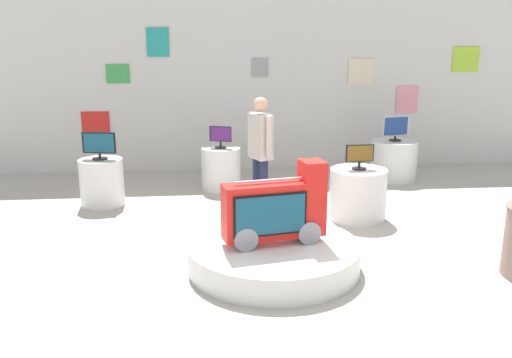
% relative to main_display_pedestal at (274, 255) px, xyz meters
% --- Properties ---
extents(ground_plane, '(30.00, 30.00, 0.00)m').
position_rel_main_display_pedestal_xyz_m(ground_plane, '(0.16, 0.02, -0.14)').
color(ground_plane, '#B2ADA3').
extents(back_wall_display, '(12.13, 0.13, 3.19)m').
position_rel_main_display_pedestal_xyz_m(back_wall_display, '(0.16, 4.71, 1.45)').
color(back_wall_display, silver).
rests_on(back_wall_display, ground).
extents(main_display_pedestal, '(1.85, 1.85, 0.28)m').
position_rel_main_display_pedestal_xyz_m(main_display_pedestal, '(0.00, 0.00, 0.00)').
color(main_display_pedestal, silver).
rests_on(main_display_pedestal, ground).
extents(novelty_firetruck_tv, '(1.12, 0.51, 0.87)m').
position_rel_main_display_pedestal_xyz_m(novelty_firetruck_tv, '(0.02, -0.00, 0.49)').
color(novelty_firetruck_tv, gray).
rests_on(novelty_firetruck_tv, main_display_pedestal).
extents(display_pedestal_left_rear, '(0.78, 0.78, 0.70)m').
position_rel_main_display_pedestal_xyz_m(display_pedestal_left_rear, '(1.36, 1.53, 0.21)').
color(display_pedestal_left_rear, silver).
rests_on(display_pedestal_left_rear, ground).
extents(tv_on_left_rear, '(0.39, 0.20, 0.34)m').
position_rel_main_display_pedestal_xyz_m(tv_on_left_rear, '(1.36, 1.53, 0.75)').
color(tv_on_left_rear, black).
rests_on(tv_on_left_rear, display_pedestal_left_rear).
extents(display_pedestal_center_rear, '(0.65, 0.65, 0.70)m').
position_rel_main_display_pedestal_xyz_m(display_pedestal_center_rear, '(-2.27, 2.52, 0.21)').
color(display_pedestal_center_rear, silver).
rests_on(display_pedestal_center_rear, ground).
extents(tv_on_center_rear, '(0.49, 0.22, 0.40)m').
position_rel_main_display_pedestal_xyz_m(tv_on_center_rear, '(-2.27, 2.52, 0.78)').
color(tv_on_center_rear, black).
rests_on(tv_on_center_rear, display_pedestal_center_rear).
extents(display_pedestal_right_rear, '(0.65, 0.65, 0.70)m').
position_rel_main_display_pedestal_xyz_m(display_pedestal_right_rear, '(-0.47, 3.23, 0.21)').
color(display_pedestal_right_rear, silver).
rests_on(display_pedestal_right_rear, ground).
extents(tv_on_right_rear, '(0.36, 0.19, 0.36)m').
position_rel_main_display_pedestal_xyz_m(tv_on_right_rear, '(-0.47, 3.23, 0.76)').
color(tv_on_right_rear, black).
rests_on(tv_on_right_rear, display_pedestal_right_rear).
extents(display_pedestal_far_right, '(0.81, 0.81, 0.70)m').
position_rel_main_display_pedestal_xyz_m(display_pedestal_far_right, '(2.61, 3.60, 0.21)').
color(display_pedestal_far_right, silver).
rests_on(display_pedestal_far_right, ground).
extents(tv_on_far_right, '(0.50, 0.21, 0.44)m').
position_rel_main_display_pedestal_xyz_m(tv_on_far_right, '(2.61, 3.59, 0.80)').
color(tv_on_far_right, black).
rests_on(tv_on_far_right, display_pedestal_far_right).
extents(shopper_browsing_near_truck, '(0.33, 0.52, 1.66)m').
position_rel_main_display_pedestal_xyz_m(shopper_browsing_near_truck, '(0.04, 1.82, 0.83)').
color(shopper_browsing_near_truck, '#1E233F').
rests_on(shopper_browsing_near_truck, ground).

